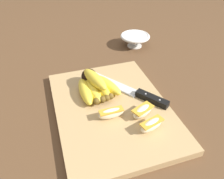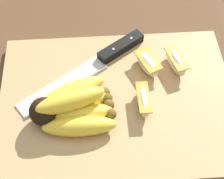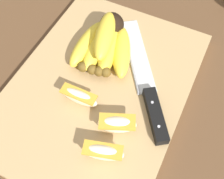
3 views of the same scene
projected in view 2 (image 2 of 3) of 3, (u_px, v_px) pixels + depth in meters
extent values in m
plane|color=brown|center=(126.00, 112.00, 0.63)|extent=(6.00, 6.00, 0.00)
cube|color=tan|center=(117.00, 102.00, 0.63)|extent=(0.42, 0.31, 0.02)
sphere|color=black|center=(44.00, 112.00, 0.57)|extent=(0.05, 0.05, 0.05)
ellipsoid|color=yellow|center=(79.00, 126.00, 0.57)|extent=(0.12, 0.04, 0.03)
sphere|color=brown|center=(111.00, 114.00, 0.58)|extent=(0.02, 0.02, 0.02)
ellipsoid|color=yellow|center=(77.00, 114.00, 0.58)|extent=(0.12, 0.04, 0.03)
sphere|color=brown|center=(109.00, 105.00, 0.59)|extent=(0.02, 0.02, 0.02)
ellipsoid|color=yellow|center=(74.00, 103.00, 0.60)|extent=(0.13, 0.06, 0.03)
sphere|color=brown|center=(107.00, 99.00, 0.60)|extent=(0.02, 0.02, 0.02)
ellipsoid|color=yellow|center=(72.00, 92.00, 0.61)|extent=(0.13, 0.08, 0.03)
sphere|color=brown|center=(105.00, 93.00, 0.61)|extent=(0.02, 0.02, 0.02)
ellipsoid|color=yellow|center=(70.00, 100.00, 0.57)|extent=(0.12, 0.07, 0.04)
cylinder|color=white|center=(82.00, 101.00, 0.58)|extent=(0.02, 0.02, 0.00)
cube|color=silver|center=(63.00, 86.00, 0.64)|extent=(0.17, 0.13, 0.00)
cube|color=#99999E|center=(68.00, 90.00, 0.63)|extent=(0.15, 0.10, 0.00)
cube|color=black|center=(122.00, 47.00, 0.68)|extent=(0.09, 0.08, 0.02)
cylinder|color=#B2B2B7|center=(131.00, 38.00, 0.68)|extent=(0.00, 0.01, 0.00)
cylinder|color=#B2B2B7|center=(113.00, 49.00, 0.66)|extent=(0.00, 0.01, 0.00)
ellipsoid|color=#F4E5C1|center=(176.00, 61.00, 0.65)|extent=(0.04, 0.07, 0.03)
cube|color=gold|center=(176.00, 58.00, 0.64)|extent=(0.04, 0.07, 0.00)
ellipsoid|color=#F4E5C1|center=(143.00, 100.00, 0.60)|extent=(0.02, 0.07, 0.03)
cube|color=gold|center=(144.00, 97.00, 0.59)|extent=(0.02, 0.06, 0.00)
ellipsoid|color=#F4E5C1|center=(148.00, 63.00, 0.65)|extent=(0.05, 0.07, 0.03)
cube|color=gold|center=(148.00, 60.00, 0.64)|extent=(0.05, 0.07, 0.00)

